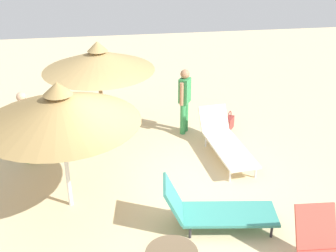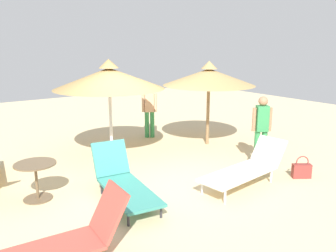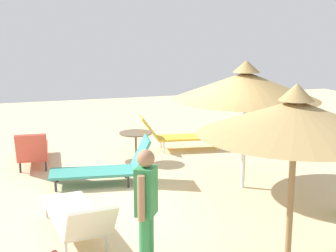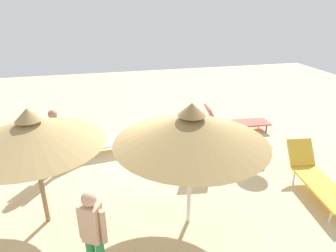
# 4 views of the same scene
# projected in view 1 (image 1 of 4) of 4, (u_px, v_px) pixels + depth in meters

# --- Properties ---
(ground) EXTENTS (24.00, 24.00, 0.10)m
(ground) POSITION_uv_depth(u_px,v_px,m) (154.00, 200.00, 8.43)
(ground) COLOR beige
(parasol_umbrella_near_left) EXTENTS (2.73, 2.73, 2.44)m
(parasol_umbrella_near_left) POSITION_uv_depth(u_px,v_px,m) (60.00, 108.00, 7.35)
(parasol_umbrella_near_left) COLOR white
(parasol_umbrella_near_left) RESTS_ON ground
(parasol_umbrella_near_right) EXTENTS (2.53, 2.53, 2.35)m
(parasol_umbrella_near_right) POSITION_uv_depth(u_px,v_px,m) (98.00, 60.00, 9.83)
(parasol_umbrella_near_right) COLOR olive
(parasol_umbrella_near_right) RESTS_ON ground
(lounge_chair_far_right) EXTENTS (0.93, 2.02, 0.91)m
(lounge_chair_far_right) POSITION_uv_depth(u_px,v_px,m) (213.00, 210.00, 7.51)
(lounge_chair_far_right) COLOR teal
(lounge_chair_far_right) RESTS_ON ground
(lounge_chair_back) EXTENTS (2.18, 0.89, 0.82)m
(lounge_chair_back) POSITION_uv_depth(u_px,v_px,m) (226.00, 141.00, 9.69)
(lounge_chair_back) COLOR silver
(lounge_chair_back) RESTS_ON ground
(person_standing_center) EXTENTS (0.40, 0.32, 1.61)m
(person_standing_center) POSITION_uv_depth(u_px,v_px,m) (26.00, 123.00, 9.25)
(person_standing_center) COLOR #338C4C
(person_standing_center) RESTS_ON ground
(person_standing_far_left) EXTENTS (0.40, 0.33, 1.62)m
(person_standing_far_left) POSITION_uv_depth(u_px,v_px,m) (185.00, 98.00, 10.46)
(person_standing_far_left) COLOR #338C4C
(person_standing_far_left) RESTS_ON ground
(handbag) EXTENTS (0.41, 0.34, 0.49)m
(handbag) POSITION_uv_depth(u_px,v_px,m) (229.00, 123.00, 10.94)
(handbag) COLOR maroon
(handbag) RESTS_ON ground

